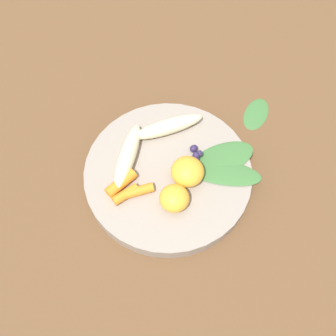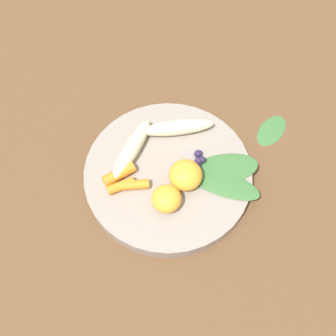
{
  "view_description": "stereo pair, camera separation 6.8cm",
  "coord_description": "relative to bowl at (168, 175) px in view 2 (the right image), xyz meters",
  "views": [
    {
      "loc": [
        0.24,
        0.22,
        0.63
      ],
      "look_at": [
        0.0,
        0.0,
        0.04
      ],
      "focal_mm": 42.96,
      "sensor_mm": 36.0,
      "label": 1
    },
    {
      "loc": [
        0.19,
        0.27,
        0.63
      ],
      "look_at": [
        0.0,
        0.0,
        0.04
      ],
      "focal_mm": 42.96,
      "sensor_mm": 36.0,
      "label": 2
    }
  ],
  "objects": [
    {
      "name": "bowl",
      "position": [
        0.0,
        0.0,
        0.0
      ],
      "size": [
        0.29,
        0.29,
        0.03
      ],
      "primitive_type": "cylinder",
      "color": "gray",
      "rests_on": "ground_plane"
    },
    {
      "name": "orange_segment_near",
      "position": [
        -0.01,
        0.03,
        0.03
      ],
      "size": [
        0.06,
        0.06,
        0.04
      ],
      "primitive_type": "ellipsoid",
      "color": "#F4A833",
      "rests_on": "bowl"
    },
    {
      "name": "carrot_mid_left",
      "position": [
        0.08,
        -0.02,
        0.02
      ],
      "size": [
        0.05,
        0.02,
        0.02
      ],
      "primitive_type": "cylinder",
      "rotation": [
        0.0,
        1.57,
        6.07
      ],
      "color": "orange",
      "rests_on": "bowl"
    },
    {
      "name": "orange_segment_far",
      "position": [
        0.04,
        0.05,
        0.03
      ],
      "size": [
        0.05,
        0.05,
        0.04
      ],
      "primitive_type": "ellipsoid",
      "color": "#F4A833",
      "rests_on": "bowl"
    },
    {
      "name": "blueberry_pile",
      "position": [
        -0.05,
        0.02,
        0.02
      ],
      "size": [
        0.04,
        0.05,
        0.02
      ],
      "color": "#2D234C",
      "rests_on": "bowl"
    },
    {
      "name": "carrot_front",
      "position": [
        0.07,
        -0.04,
        0.02
      ],
      "size": [
        0.06,
        0.02,
        0.02
      ],
      "primitive_type": "cylinder",
      "rotation": [
        0.0,
        1.57,
        6.23
      ],
      "color": "orange",
      "rests_on": "bowl"
    },
    {
      "name": "kale_leaf_left",
      "position": [
        -0.06,
        0.07,
        0.02
      ],
      "size": [
        0.12,
        0.14,
        0.01
      ],
      "primitive_type": "ellipsoid",
      "rotation": [
        0.0,
        0.0,
        8.42
      ],
      "color": "#3D7038",
      "rests_on": "bowl"
    },
    {
      "name": "carrot_mid_right",
      "position": [
        0.06,
        -0.01,
        0.02
      ],
      "size": [
        0.05,
        0.04,
        0.02
      ],
      "primitive_type": "cylinder",
      "rotation": [
        0.0,
        1.57,
        5.76
      ],
      "color": "orange",
      "rests_on": "bowl"
    },
    {
      "name": "ground_plane",
      "position": [
        0.0,
        0.0,
        -0.01
      ],
      "size": [
        2.4,
        2.4,
        0.0
      ],
      "primitive_type": "plane",
      "color": "brown"
    },
    {
      "name": "kale_leaf_stray",
      "position": [
        -0.22,
        0.03,
        -0.01
      ],
      "size": [
        0.09,
        0.07,
        0.01
      ],
      "primitive_type": "ellipsoid",
      "rotation": [
        0.0,
        0.0,
        3.46
      ],
      "color": "#3D7038",
      "rests_on": "ground_plane"
    },
    {
      "name": "banana_peeled_left",
      "position": [
        0.03,
        -0.07,
        0.03
      ],
      "size": [
        0.13,
        0.09,
        0.03
      ],
      "primitive_type": "ellipsoid",
      "rotation": [
        0.0,
        0.0,
        6.81
      ],
      "color": "beige",
      "rests_on": "bowl"
    },
    {
      "name": "banana_peeled_right",
      "position": [
        -0.06,
        -0.06,
        0.03
      ],
      "size": [
        0.13,
        0.08,
        0.03
      ],
      "primitive_type": "ellipsoid",
      "rotation": [
        0.0,
        0.0,
        5.81
      ],
      "color": "beige",
      "rests_on": "bowl"
    },
    {
      "name": "kale_leaf_right",
      "position": [
        -0.08,
        0.05,
        0.02
      ],
      "size": [
        0.13,
        0.1,
        0.01
      ],
      "primitive_type": "ellipsoid",
      "rotation": [
        0.0,
        0.0,
        9.02
      ],
      "color": "#3D7038",
      "rests_on": "bowl"
    }
  ]
}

